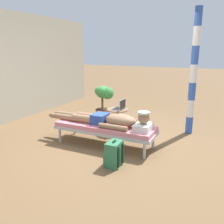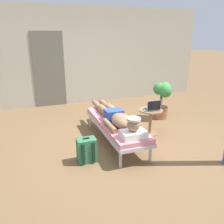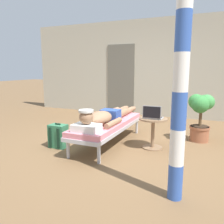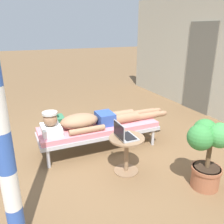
% 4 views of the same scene
% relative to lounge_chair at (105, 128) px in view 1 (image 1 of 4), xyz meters
% --- Properties ---
extents(ground_plane, '(40.00, 40.00, 0.00)m').
position_rel_lounge_chair_xyz_m(ground_plane, '(0.22, -0.06, -0.35)').
color(ground_plane, brown).
extents(lounge_chair, '(0.62, 1.96, 0.42)m').
position_rel_lounge_chair_xyz_m(lounge_chair, '(0.00, 0.00, 0.00)').
color(lounge_chair, '#B7B7BC').
rests_on(lounge_chair, ground).
extents(person_reclining, '(0.53, 2.17, 0.33)m').
position_rel_lounge_chair_xyz_m(person_reclining, '(0.00, -0.09, 0.17)').
color(person_reclining, white).
rests_on(person_reclining, lounge_chair).
extents(side_table, '(0.48, 0.48, 0.52)m').
position_rel_lounge_chair_xyz_m(side_table, '(0.80, 0.10, 0.01)').
color(side_table, '#8C6B4C').
rests_on(side_table, ground).
extents(laptop, '(0.31, 0.24, 0.23)m').
position_rel_lounge_chair_xyz_m(laptop, '(0.80, 0.04, 0.24)').
color(laptop, '#A5A8AD').
rests_on(laptop, side_table).
extents(backpack, '(0.30, 0.26, 0.42)m').
position_rel_lounge_chair_xyz_m(backpack, '(-0.70, -0.52, -0.15)').
color(backpack, '#33724C').
rests_on(backpack, ground).
extents(potted_plant, '(0.46, 0.53, 0.89)m').
position_rel_lounge_chair_xyz_m(potted_plant, '(1.50, 0.82, 0.21)').
color(potted_plant, '#9E5B3D').
rests_on(potted_plant, ground).
extents(porch_post, '(0.15, 0.15, 2.62)m').
position_rel_lounge_chair_xyz_m(porch_post, '(1.40, -1.36, 0.96)').
color(porch_post, '#3359B2').
rests_on(porch_post, ground).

